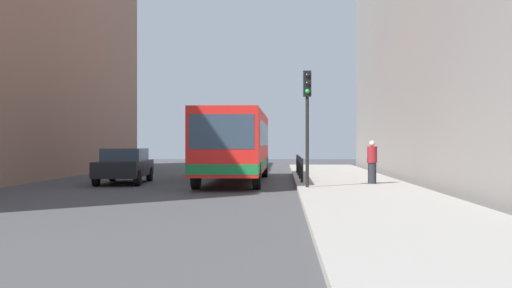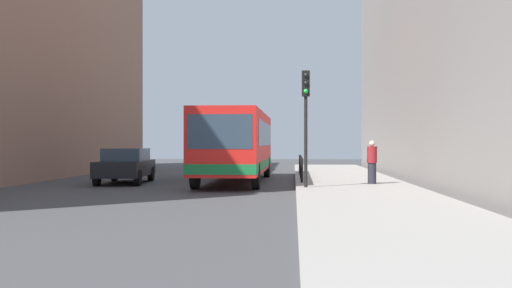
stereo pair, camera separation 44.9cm
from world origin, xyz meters
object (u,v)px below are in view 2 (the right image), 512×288
bollard_farthest (300,164)px  bollard_near (302,170)px  car_beside_bus (126,165)px  car_behind_bus (246,158)px  bollard_far (300,166)px  traffic_light (306,106)px  bus (237,143)px  bollard_mid (301,168)px  pedestrian_near_signal (372,162)px

bollard_farthest → bollard_near: bearing=-90.0°
car_beside_bus → car_behind_bus: 13.26m
bollard_far → bollard_farthest: same height
traffic_light → bollard_near: (-0.10, 2.53, -2.38)m
bus → bollard_mid: bearing=-176.7°
bollard_near → bollard_farthest: bearing=90.0°
bollard_farthest → car_beside_bus: bearing=-140.7°
bollard_farthest → bollard_mid: bearing=-90.0°
bus → bollard_near: bus is taller
bollard_mid → bollard_far: bearing=90.0°
car_beside_bus → bollard_near: bearing=166.2°
bus → bollard_far: size_ratio=11.62×
bollard_far → bollard_farthest: size_ratio=1.00×
car_beside_bus → pedestrian_near_signal: size_ratio=2.74×
bus → car_beside_bus: 4.84m
car_behind_bus → traffic_light: (3.47, -16.45, 2.22)m
bollard_far → bollard_farthest: bearing=90.0°
car_behind_bus → bollard_near: 14.32m
bus → bollard_farthest: size_ratio=11.62×
traffic_light → bollard_far: traffic_light is taller
car_beside_bus → bollard_farthest: size_ratio=4.75×
bus → traffic_light: traffic_light is taller
bollard_mid → pedestrian_near_signal: 4.08m
car_beside_bus → bollard_mid: bearing=-175.0°
bollard_near → bollard_farthest: (0.00, 7.40, 0.00)m
bus → bollard_mid: size_ratio=11.62×
bollard_near → traffic_light: bearing=-87.7°
bollard_near → bollard_mid: size_ratio=1.00×
bus → traffic_light: (2.92, -4.86, 1.28)m
bus → bollard_mid: bus is taller
bus → car_behind_bus: size_ratio=2.46×
bollard_near → bollard_farthest: 7.40m
bollard_mid → bollard_farthest: bearing=90.0°
bus → bollard_farthest: bearing=-118.7°
car_behind_bus → bollard_farthest: car_behind_bus is taller
car_behind_bus → bollard_near: bearing=100.5°
bollard_far → bollard_near: bearing=-90.0°
car_behind_bus → bollard_far: car_behind_bus is taller
bollard_mid → bollard_farthest: size_ratio=1.00×
bollard_near → bollard_farthest: same height
bollard_far → bollard_farthest: (0.00, 2.47, 0.00)m
car_behind_bus → pedestrian_near_signal: pedestrian_near_signal is taller
car_beside_bus → car_behind_bus: bearing=-111.8°
car_behind_bus → bollard_mid: car_behind_bus is taller
bus → pedestrian_near_signal: size_ratio=6.69×
bollard_farthest → bollard_far: bearing=-90.0°
bus → traffic_light: bearing=121.4°
bollard_mid → pedestrian_near_signal: pedestrian_near_signal is taller
bollard_mid → bollard_farthest: (0.00, 4.93, 0.00)m
traffic_light → bollard_mid: 5.54m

